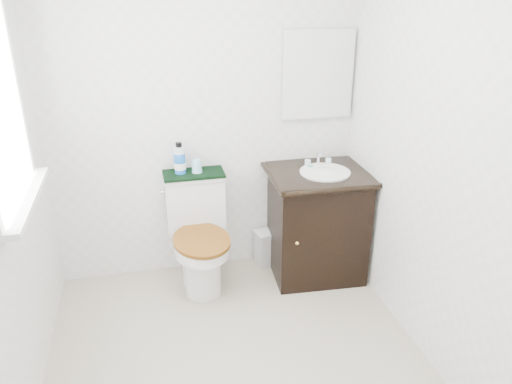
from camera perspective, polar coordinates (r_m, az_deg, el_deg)
name	(u,v)px	position (r m, az deg, el deg)	size (l,w,h in m)	color
floor	(241,370)	(3.07, -1.78, -19.63)	(2.40, 2.40, 0.00)	#B3AC90
wall_back	(204,115)	(3.54, -5.95, 8.73)	(2.40, 2.40, 0.00)	white
wall_front	(324,340)	(1.41, 7.81, -16.46)	(2.40, 2.40, 0.00)	white
wall_right	(441,160)	(2.82, 20.42, 3.45)	(2.40, 2.40, 0.00)	white
mirror	(318,75)	(3.65, 7.06, 13.16)	(0.50, 0.02, 0.60)	silver
toilet	(199,239)	(3.63, -6.56, -5.37)	(0.44, 0.64, 0.80)	white
vanity	(317,221)	(3.71, 6.99, -3.28)	(0.72, 0.63, 0.92)	black
trash_bin	(268,247)	(3.93, 1.34, -6.28)	(0.22, 0.19, 0.28)	silver
towel	(194,174)	(3.54, -7.15, 2.08)	(0.43, 0.22, 0.02)	black
mouthwash_bottle	(180,159)	(3.51, -8.72, 3.72)	(0.08, 0.08, 0.22)	blue
cup	(197,166)	(3.53, -6.78, 2.98)	(0.07, 0.07, 0.09)	#95D9F4
soap_bar	(311,167)	(3.62, 6.26, 2.89)	(0.06, 0.04, 0.02)	#19786C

